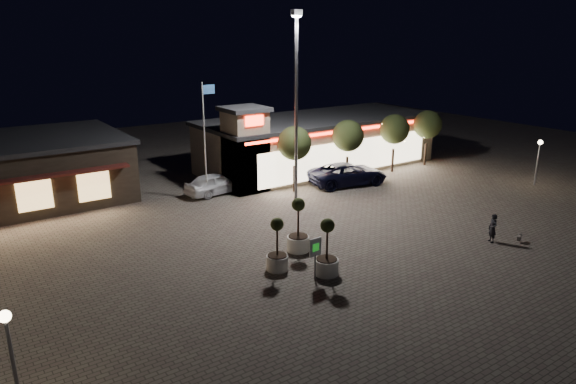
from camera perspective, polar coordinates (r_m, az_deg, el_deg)
ground at (r=26.98m, az=7.33°, el=-7.00°), size 90.00×90.00×0.00m
retail_building at (r=43.77m, az=2.97°, el=5.56°), size 20.40×8.40×6.10m
floodlight_pole at (r=32.38m, az=0.93°, el=10.12°), size 0.60×0.40×12.38m
flagpole at (r=35.04m, az=-9.15°, el=6.68°), size 0.95×0.10×8.00m
lamp_post_east at (r=42.71m, az=26.09°, el=3.87°), size 0.36×0.36×3.48m
lamp_post_south at (r=17.39m, az=-28.55°, el=-14.46°), size 0.36×0.36×3.48m
string_tree_a at (r=36.50m, az=0.73°, el=5.41°), size 2.42×2.42×4.79m
string_tree_b at (r=39.55m, az=6.68°, el=6.21°), size 2.42×2.42×4.79m
string_tree_c at (r=42.96m, az=11.75°, el=6.84°), size 2.42×2.42×4.79m
string_tree_d at (r=45.91m, az=15.25°, el=7.24°), size 2.42×2.42×4.79m
pickup_truck at (r=39.18m, az=6.69°, el=2.02°), size 6.50×4.02×1.68m
white_sedan at (r=37.01m, az=-8.03°, el=0.97°), size 4.75×2.37×1.55m
pedestrian at (r=30.27m, az=21.78°, el=-3.77°), size 0.58×0.69×1.61m
dog at (r=31.05m, az=24.33°, el=-4.57°), size 0.55×0.35×0.30m
planter_left at (r=24.94m, az=-1.20°, el=-6.88°), size 1.08×1.08×2.66m
planter_mid at (r=24.50m, az=4.33°, el=-7.25°), size 1.15×1.15×2.82m
planter_right at (r=27.01m, az=1.14°, el=-4.76°), size 1.19×1.19×2.92m
valet_sign at (r=23.78m, az=3.05°, el=-6.53°), size 0.68×0.11×2.05m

